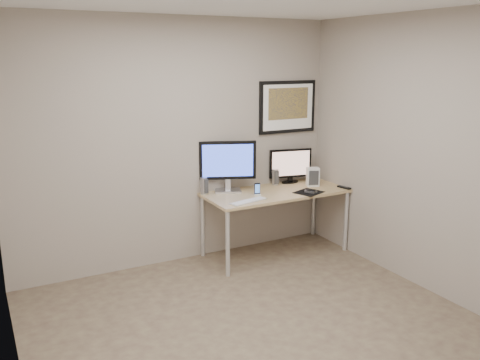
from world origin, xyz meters
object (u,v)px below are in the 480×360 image
Objects in this scene: monitor_large at (228,164)px; monitor_tv at (290,165)px; speaker_left at (204,186)px; phone_dock at (257,189)px; keyboard at (248,201)px; desk at (276,197)px; speaker_right at (275,177)px; framed_art at (288,107)px; fan_unit at (313,177)px.

monitor_large is 0.84m from monitor_tv.
monitor_tv reaches higher than speaker_left.
monitor_large reaches higher than monitor_tv.
keyboard is at bearing -126.70° from phone_dock.
monitor_tv is 2.76× the size of speaker_left.
speaker_right reaches higher than desk.
desk is at bearing -136.54° from framed_art.
desk is at bearing -4.42° from monitor_large.
speaker_left is 0.90m from speaker_right.
speaker_left is at bearing 159.91° from desk.
desk is 8.53× the size of speaker_right.
fan_unit is at bearing 17.07° from phone_dock.
monitor_large is 4.29× the size of phone_dock.
monitor_large reaches higher than speaker_left.
speaker_left is at bearing 159.06° from phone_dock.
desk is 2.13× the size of framed_art.
desk is 0.30m from phone_dock.
monitor_tv is (0.01, -0.08, -0.67)m from framed_art.
monitor_large reaches higher than desk.
monitor_large reaches higher than phone_dock.
framed_art is 3.49× the size of fan_unit.
monitor_tv is 0.24m from speaker_right.
speaker_right is 0.79m from keyboard.
monitor_tv is 0.71m from phone_dock.
desk is at bearing -113.29° from speaker_right.
speaker_right reaches higher than speaker_left.
framed_art is at bearing 21.27° from keyboard.
keyboard is at bearing -67.35° from monitor_large.
monitor_tv is at bearing -83.57° from framed_art.
framed_art is at bearing 139.22° from fan_unit.
speaker_left is at bearing -169.23° from monitor_tv.
keyboard is at bearing -146.01° from framed_art.
phone_dock is at bearing -169.55° from desk.
monitor_large is (-0.48, 0.24, 0.38)m from desk.
phone_dock is at bearing -152.13° from fan_unit.
fan_unit is at bearing 8.80° from monitor_large.
fan_unit reaches higher than keyboard.
monitor_large is 3.19× the size of speaker_left.
desk is 11.60× the size of phone_dock.
phone_dock is 0.28m from keyboard.
speaker_right is (-0.21, -0.00, -0.12)m from monitor_tv.
phone_dock is 0.32× the size of keyboard.
speaker_left is 1.29m from fan_unit.
speaker_left is at bearing -165.56° from monitor_large.
phone_dock is at bearing -142.27° from monitor_tv.
framed_art is (0.35, 0.33, 0.96)m from desk.
fan_unit reaches higher than speaker_right.
speaker_right is (0.90, -0.02, 0.00)m from speaker_left.
monitor_large is at bearing -167.04° from monitor_tv.
framed_art is at bearing 28.49° from monitor_large.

